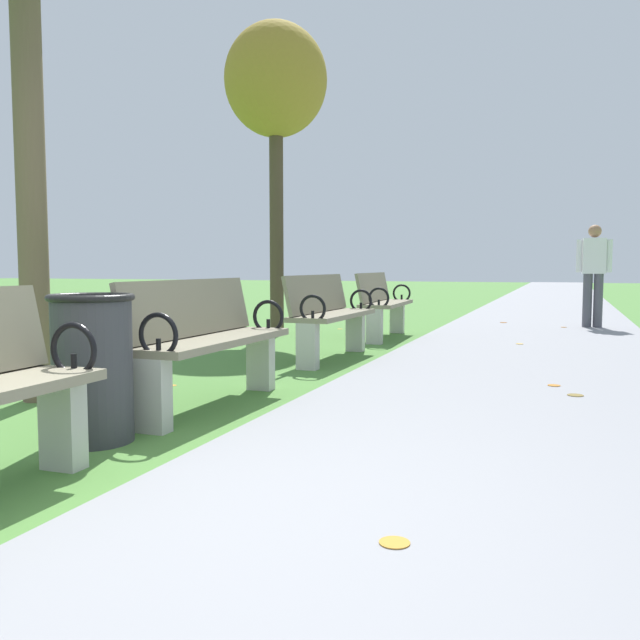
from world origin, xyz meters
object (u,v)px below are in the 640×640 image
at_px(park_bench_3, 329,314).
at_px(park_bench_2, 208,339).
at_px(tree_2, 276,85).
at_px(pedestrian_walking, 594,270).
at_px(trash_bin, 93,368).
at_px(park_bench_4, 383,303).

bearing_deg(park_bench_3, park_bench_2, -90.00).
distance_m(tree_2, pedestrian_walking, 5.69).
height_order(park_bench_2, trash_bin, park_bench_2).
bearing_deg(park_bench_4, park_bench_2, -90.00).
xyz_separation_m(pedestrian_walking, trash_bin, (-2.92, -8.39, -0.50)).
height_order(park_bench_3, tree_2, tree_2).
relative_size(park_bench_2, trash_bin, 1.91).
relative_size(park_bench_4, tree_2, 0.36).
bearing_deg(tree_2, pedestrian_walking, 29.59).
distance_m(park_bench_4, trash_bin, 5.87).
relative_size(park_bench_2, park_bench_3, 1.00).
distance_m(pedestrian_walking, trash_bin, 8.90).
xyz_separation_m(park_bench_3, pedestrian_walking, (2.77, 4.78, 0.44)).
bearing_deg(park_bench_2, park_bench_4, 90.00).
distance_m(park_bench_3, park_bench_4, 2.25).
xyz_separation_m(park_bench_4, trash_bin, (-0.15, -5.87, -0.06)).
relative_size(park_bench_2, pedestrian_walking, 0.99).
bearing_deg(park_bench_2, trash_bin, -98.08).
bearing_deg(tree_2, park_bench_2, -71.69).
bearing_deg(pedestrian_walking, park_bench_2, -110.64).
relative_size(park_bench_3, park_bench_4, 0.99).
relative_size(tree_2, trash_bin, 5.30).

